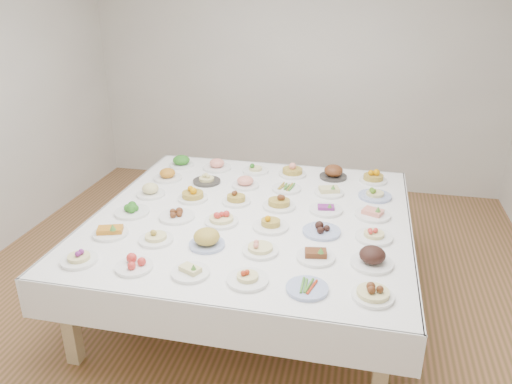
% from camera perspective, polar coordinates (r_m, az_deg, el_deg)
% --- Properties ---
extents(room_envelope, '(5.02, 5.02, 2.81)m').
position_cam_1_polar(room_envelope, '(3.64, -1.11, 13.65)').
color(room_envelope, '#945E3E').
rests_on(room_envelope, ground).
extents(display_table, '(2.41, 2.41, 0.75)m').
position_cam_1_polar(display_table, '(3.90, -0.49, -3.44)').
color(display_table, white).
rests_on(display_table, ground).
extents(dish_0, '(0.23, 0.23, 0.13)m').
position_cam_1_polar(dish_0, '(3.42, -19.64, -6.69)').
color(dish_0, white).
rests_on(dish_0, display_table).
extents(dish_1, '(0.23, 0.23, 0.10)m').
position_cam_1_polar(dish_1, '(3.25, -13.81, -7.83)').
color(dish_1, white).
rests_on(dish_1, display_table).
extents(dish_2, '(0.24, 0.24, 0.09)m').
position_cam_1_polar(dish_2, '(3.13, -7.52, -8.82)').
color(dish_2, white).
rests_on(dish_2, display_table).
extents(dish_3, '(0.25, 0.25, 0.12)m').
position_cam_1_polar(dish_3, '(3.03, -0.97, -9.41)').
color(dish_3, white).
rests_on(dish_3, display_table).
extents(dish_4, '(0.25, 0.25, 0.05)m').
position_cam_1_polar(dish_4, '(2.99, 5.87, -10.79)').
color(dish_4, '#4C66B2').
rests_on(dish_4, display_table).
extents(dish_5, '(0.24, 0.24, 0.14)m').
position_cam_1_polar(dish_5, '(2.96, 13.28, -10.65)').
color(dish_5, white).
rests_on(dish_5, display_table).
extents(dish_6, '(0.25, 0.25, 0.12)m').
position_cam_1_polar(dish_6, '(3.70, -16.36, -4.01)').
color(dish_6, white).
rests_on(dish_6, display_table).
extents(dish_7, '(0.24, 0.24, 0.13)m').
position_cam_1_polar(dish_7, '(3.53, -11.40, -4.68)').
color(dish_7, white).
rests_on(dish_7, display_table).
extents(dish_8, '(0.24, 0.24, 0.14)m').
position_cam_1_polar(dish_8, '(3.41, -5.65, -5.17)').
color(dish_8, '#4C66B2').
rests_on(dish_8, display_table).
extents(dish_9, '(0.24, 0.24, 0.12)m').
position_cam_1_polar(dish_9, '(3.33, 0.49, -6.06)').
color(dish_9, white).
rests_on(dish_9, display_table).
extents(dish_10, '(0.25, 0.25, 0.10)m').
position_cam_1_polar(dish_10, '(3.29, 6.84, -6.96)').
color(dish_10, white).
rests_on(dish_10, display_table).
extents(dish_11, '(0.27, 0.27, 0.15)m').
position_cam_1_polar(dish_11, '(3.27, 13.17, -7.00)').
color(dish_11, white).
rests_on(dish_11, display_table).
extents(dish_12, '(0.26, 0.26, 0.11)m').
position_cam_1_polar(dish_12, '(3.99, -14.02, -1.78)').
color(dish_12, white).
rests_on(dish_12, display_table).
extents(dish_13, '(0.27, 0.27, 0.11)m').
position_cam_1_polar(dish_13, '(3.85, -9.06, -2.35)').
color(dish_13, white).
rests_on(dish_13, display_table).
extents(dish_14, '(0.25, 0.25, 0.14)m').
position_cam_1_polar(dish_14, '(3.72, -3.99, -2.63)').
color(dish_14, white).
rests_on(dish_14, display_table).
extents(dish_15, '(0.26, 0.26, 0.15)m').
position_cam_1_polar(dish_15, '(3.64, 1.69, -3.16)').
color(dish_15, white).
rests_on(dish_15, display_table).
extents(dish_16, '(0.27, 0.27, 0.11)m').
position_cam_1_polar(dish_16, '(3.61, 7.53, -4.02)').
color(dish_16, '#4C66B2').
rests_on(dish_16, display_table).
extents(dish_17, '(0.26, 0.26, 0.13)m').
position_cam_1_polar(dish_17, '(3.60, 13.36, -4.43)').
color(dish_17, white).
rests_on(dish_17, display_table).
extents(dish_18, '(0.24, 0.24, 0.13)m').
position_cam_1_polar(dish_18, '(4.29, -11.98, 0.34)').
color(dish_18, white).
rests_on(dish_18, display_table).
extents(dish_19, '(0.25, 0.25, 0.16)m').
position_cam_1_polar(dish_19, '(4.14, -7.26, 0.09)').
color(dish_19, white).
rests_on(dish_19, display_table).
extents(dish_20, '(0.23, 0.23, 0.12)m').
position_cam_1_polar(dish_20, '(4.05, -2.29, -0.59)').
color(dish_20, white).
rests_on(dish_20, display_table).
extents(dish_21, '(0.26, 0.26, 0.15)m').
position_cam_1_polar(dish_21, '(3.97, 2.66, -0.88)').
color(dish_21, white).
rests_on(dish_21, display_table).
extents(dish_22, '(0.26, 0.26, 0.10)m').
position_cam_1_polar(dish_22, '(3.95, 8.00, -1.73)').
color(dish_22, white).
rests_on(dish_22, display_table).
extents(dish_23, '(0.27, 0.27, 0.12)m').
position_cam_1_polar(dish_23, '(3.93, 13.21, -2.07)').
color(dish_23, white).
rests_on(dish_23, display_table).
extents(dish_24, '(0.25, 0.25, 0.13)m').
position_cam_1_polar(dish_24, '(4.61, -10.09, 2.14)').
color(dish_24, white).
rests_on(dish_24, display_table).
extents(dish_25, '(0.24, 0.24, 0.12)m').
position_cam_1_polar(dish_25, '(4.48, -5.67, 1.71)').
color(dish_25, '#2E2B28').
rests_on(dish_25, display_table).
extents(dish_26, '(0.23, 0.23, 0.12)m').
position_cam_1_polar(dish_26, '(4.37, -1.23, 1.28)').
color(dish_26, white).
rests_on(dish_26, display_table).
extents(dish_27, '(0.25, 0.25, 0.05)m').
position_cam_1_polar(dish_27, '(4.32, 3.49, 0.48)').
color(dish_27, white).
rests_on(dish_27, display_table).
extents(dish_28, '(0.25, 0.25, 0.10)m').
position_cam_1_polar(dish_28, '(4.27, 8.35, 0.30)').
color(dish_28, white).
rests_on(dish_28, display_table).
extents(dish_29, '(0.27, 0.27, 0.13)m').
position_cam_1_polar(dish_29, '(4.27, 13.48, 0.08)').
color(dish_29, '#4C66B2').
rests_on(dish_29, display_table).
extents(dish_30, '(0.26, 0.26, 0.14)m').
position_cam_1_polar(dish_30, '(4.91, -8.54, 3.69)').
color(dish_30, white).
rests_on(dish_30, display_table).
extents(dish_31, '(0.27, 0.27, 0.13)m').
position_cam_1_polar(dish_31, '(4.81, -4.49, 3.31)').
color(dish_31, white).
rests_on(dish_31, display_table).
extents(dish_32, '(0.24, 0.24, 0.12)m').
position_cam_1_polar(dish_32, '(4.71, -0.06, 2.90)').
color(dish_32, white).
rests_on(dish_32, display_table).
extents(dish_33, '(0.28, 0.27, 0.16)m').
position_cam_1_polar(dish_33, '(4.63, 4.20, 2.83)').
color(dish_33, white).
rests_on(dish_33, display_table).
extents(dish_34, '(0.25, 0.25, 0.14)m').
position_cam_1_polar(dish_34, '(4.62, 8.84, 2.34)').
color(dish_34, '#2E2B28').
rests_on(dish_34, display_table).
extents(dish_35, '(0.27, 0.26, 0.16)m').
position_cam_1_polar(dish_35, '(4.59, 13.30, 2.02)').
color(dish_35, white).
rests_on(dish_35, display_table).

